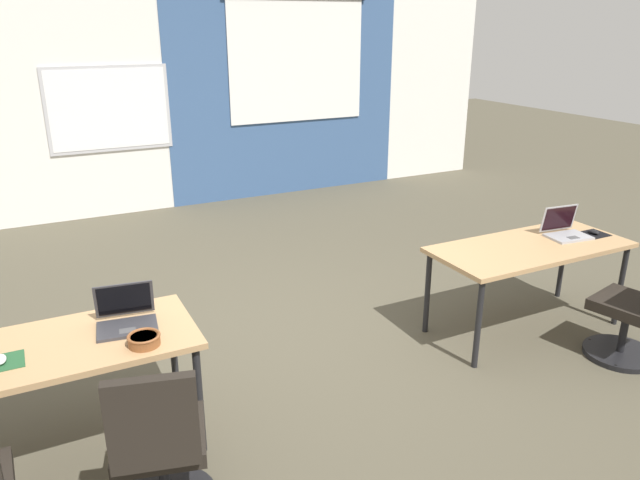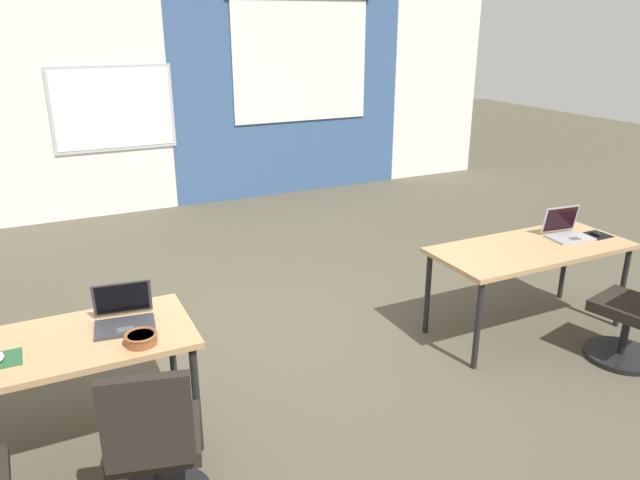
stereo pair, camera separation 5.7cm
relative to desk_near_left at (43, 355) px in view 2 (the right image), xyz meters
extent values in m
plane|color=#4C4738|center=(1.75, 0.60, -0.66)|extent=(24.00, 24.00, 0.00)
cube|color=silver|center=(1.75, 4.80, 0.74)|extent=(10.00, 0.20, 2.80)
cube|color=#385684|center=(3.51, 4.69, 0.74)|extent=(3.41, 0.01, 2.80)
cube|color=#B7B7BC|center=(1.11, 4.69, 0.69)|extent=(1.48, 0.02, 1.04)
cube|color=white|center=(1.11, 4.68, 0.69)|extent=(1.40, 0.02, 0.96)
cube|color=white|center=(3.66, 4.67, 1.19)|extent=(2.00, 0.02, 1.61)
cube|color=tan|center=(0.00, 0.00, 0.04)|extent=(1.60, 0.70, 0.04)
cylinder|color=black|center=(0.74, -0.30, -0.32)|extent=(0.04, 0.04, 0.68)
cylinder|color=black|center=(0.74, 0.30, -0.32)|extent=(0.04, 0.04, 0.68)
cube|color=tan|center=(3.50, 0.00, 0.04)|extent=(1.60, 0.70, 0.04)
cylinder|color=black|center=(2.76, -0.30, -0.32)|extent=(0.04, 0.04, 0.68)
cylinder|color=black|center=(4.24, -0.30, -0.32)|extent=(0.04, 0.04, 0.68)
cylinder|color=black|center=(2.76, 0.30, -0.32)|extent=(0.04, 0.04, 0.68)
cylinder|color=black|center=(4.24, 0.30, -0.32)|extent=(0.04, 0.04, 0.68)
cube|color=#9E9EA3|center=(3.90, -0.01, 0.07)|extent=(0.35, 0.26, 0.02)
cube|color=#4C4C4F|center=(3.89, -0.06, 0.08)|extent=(0.10, 0.07, 0.00)
cube|color=#9E9EA3|center=(3.91, 0.13, 0.19)|extent=(0.33, 0.08, 0.22)
cube|color=black|center=(3.91, 0.12, 0.19)|extent=(0.30, 0.07, 0.19)
cube|color=black|center=(4.15, -0.04, 0.06)|extent=(0.22, 0.19, 0.00)
ellipsoid|color=black|center=(4.15, -0.04, 0.08)|extent=(0.06, 0.10, 0.03)
cylinder|color=black|center=(3.84, -0.67, -0.64)|extent=(0.52, 0.52, 0.04)
cylinder|color=black|center=(3.84, -0.67, -0.45)|extent=(0.06, 0.06, 0.34)
cube|color=black|center=(3.84, -0.67, -0.24)|extent=(0.53, 0.53, 0.08)
sphere|color=black|center=(3.78, -0.44, -0.64)|extent=(0.04, 0.04, 0.04)
sphere|color=black|center=(3.64, -0.79, -0.64)|extent=(0.04, 0.04, 0.04)
cube|color=#333338|center=(0.44, 0.01, 0.07)|extent=(0.36, 0.27, 0.02)
cube|color=#4C4C4F|center=(0.43, -0.04, 0.08)|extent=(0.10, 0.07, 0.00)
cube|color=#333338|center=(0.46, 0.15, 0.18)|extent=(0.33, 0.10, 0.22)
cube|color=black|center=(0.46, 0.14, 0.19)|extent=(0.30, 0.09, 0.19)
cylinder|color=black|center=(0.45, -0.64, -0.45)|extent=(0.06, 0.06, 0.34)
cube|color=black|center=(0.45, -0.64, -0.24)|extent=(0.53, 0.53, 0.08)
cube|color=black|center=(0.39, -0.88, 0.03)|extent=(0.40, 0.16, 0.46)
sphere|color=black|center=(0.51, -0.41, -0.64)|extent=(0.04, 0.04, 0.04)
cylinder|color=brown|center=(0.49, -0.22, 0.09)|extent=(0.17, 0.17, 0.05)
torus|color=brown|center=(0.49, -0.22, 0.11)|extent=(0.18, 0.18, 0.02)
cylinder|color=gold|center=(0.49, -0.22, 0.11)|extent=(0.14, 0.14, 0.01)
camera|label=1|loc=(0.05, -3.19, 1.69)|focal=33.81mm
camera|label=2|loc=(0.10, -3.22, 1.69)|focal=33.81mm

